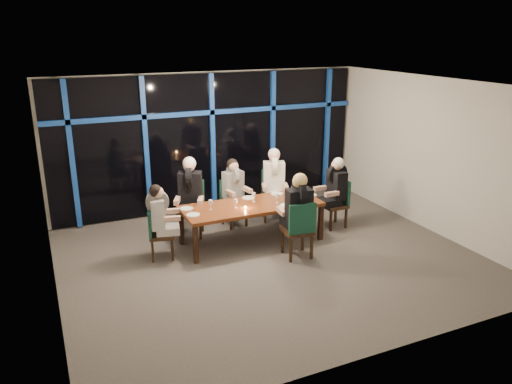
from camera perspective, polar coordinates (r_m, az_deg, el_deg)
room at (r=8.19m, az=1.74°, el=5.30°), size 7.04×7.00×3.02m
window_wall at (r=10.94m, az=-5.01°, el=5.97°), size 6.86×0.43×2.94m
dining_table at (r=9.26m, az=-0.51°, el=-1.81°), size 2.60×1.00×0.75m
chair_far_left at (r=9.76m, az=-7.40°, el=-1.48°), size 0.65×0.65×1.06m
chair_far_mid at (r=10.18m, az=-2.73°, el=-0.88°), size 0.50×0.50×0.95m
chair_far_right at (r=10.49m, az=2.00°, el=0.00°), size 0.62×0.62×1.04m
chair_end_left at (r=8.84m, az=-11.30°, el=-4.35°), size 0.51×0.51×0.92m
chair_end_right at (r=10.20m, az=9.31°, el=-0.96°), size 0.47×0.47×0.98m
chair_near_mid at (r=8.66m, az=4.99°, el=-4.02°), size 0.54×0.54×1.05m
diner_far_left at (r=9.54m, az=-7.57°, el=0.71°), size 0.67×0.73×1.03m
diner_far_mid at (r=9.99m, az=-2.54°, el=1.05°), size 0.51×0.62×0.93m
diner_far_right at (r=10.28m, az=2.08°, el=2.03°), size 0.63×0.71×1.02m
diner_end_left at (r=8.71m, az=-10.93°, el=-2.10°), size 0.61×0.51×0.89m
diner_end_right at (r=10.03m, az=9.03°, el=1.08°), size 0.61×0.49×0.96m
diner_near_mid at (r=8.59m, az=4.83°, el=-1.24°), size 0.55×0.68×1.02m
plate_far_left at (r=9.09m, az=-7.94°, el=-1.89°), size 0.24×0.24×0.01m
plate_far_mid at (r=9.57m, az=-0.87°, el=-0.67°), size 0.24×0.24×0.01m
plate_far_right at (r=9.81m, az=2.40°, el=-0.21°), size 0.24×0.24×0.01m
plate_end_left at (r=8.77m, az=-7.20°, el=-2.60°), size 0.24×0.24×0.01m
plate_end_right at (r=9.79m, az=6.25°, el=-0.35°), size 0.24×0.24×0.01m
plate_near_mid at (r=9.16m, az=3.44°, el=-1.57°), size 0.24×0.24×0.01m
wine_bottle at (r=9.57m, az=5.44°, el=-0.03°), size 0.07×0.07×0.32m
water_pitcher at (r=9.43m, az=4.36°, el=-0.36°), size 0.14×0.12×0.22m
tea_light at (r=9.03m, az=-1.24°, el=-1.79°), size 0.05×0.05×0.03m
wine_glass_a at (r=9.02m, az=-2.34°, el=-1.09°), size 0.07×0.07×0.17m
wine_glass_b at (r=9.35m, az=-0.27°, el=-0.35°), size 0.07×0.07×0.17m
wine_glass_c at (r=9.28m, az=2.45°, el=-0.48°), size 0.07×0.07×0.18m
wine_glass_d at (r=8.97m, az=-5.21°, el=-1.21°), size 0.07×0.07×0.18m
wine_glass_e at (r=9.74m, az=4.24°, el=0.38°), size 0.07×0.07×0.18m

